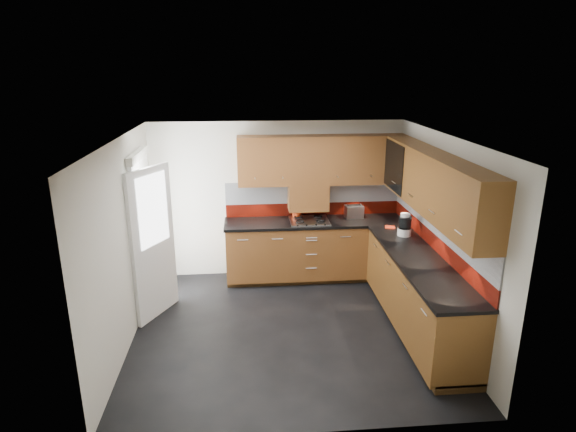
{
  "coord_description": "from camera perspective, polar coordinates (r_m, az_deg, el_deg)",
  "views": [
    {
      "loc": [
        -0.48,
        -5.33,
        3.17
      ],
      "look_at": [
        0.06,
        0.65,
        1.29
      ],
      "focal_mm": 30.0,
      "sensor_mm": 36.0,
      "label": 1
    }
  ],
  "objects": [
    {
      "name": "countertop",
      "position": [
        6.62,
        8.6,
        -2.71
      ],
      "size": [
        2.72,
        3.22,
        0.04
      ],
      "color": "black",
      "rests_on": "base_cabinets"
    },
    {
      "name": "toaster",
      "position": [
        7.44,
        7.82,
        0.53
      ],
      "size": [
        0.29,
        0.19,
        0.2
      ],
      "color": "silver",
      "rests_on": "countertop"
    },
    {
      "name": "orange_cloth",
      "position": [
        7.08,
        11.99,
        -1.3
      ],
      "size": [
        0.17,
        0.15,
        0.01
      ],
      "primitive_type": "cube",
      "rotation": [
        0.0,
        0.0,
        -0.26
      ],
      "color": "red",
      "rests_on": "countertop"
    },
    {
      "name": "base_cabinets",
      "position": [
        6.81,
        8.5,
        -6.48
      ],
      "size": [
        2.7,
        3.2,
        0.95
      ],
      "color": "brown",
      "rests_on": "room"
    },
    {
      "name": "room",
      "position": [
        5.6,
        0.02,
        0.02
      ],
      "size": [
        4.0,
        3.8,
        2.64
      ],
      "color": "black"
    },
    {
      "name": "back_door",
      "position": [
        6.57,
        -16.25,
        -2.33
      ],
      "size": [
        0.42,
        1.19,
        2.04
      ],
      "color": "white",
      "rests_on": "room"
    },
    {
      "name": "paper_towel",
      "position": [
        6.86,
        13.53,
        -1.05
      ],
      "size": [
        0.13,
        0.13,
        0.24
      ],
      "primitive_type": "cylinder",
      "rotation": [
        0.0,
        0.0,
        0.17
      ],
      "color": "white",
      "rests_on": "countertop"
    },
    {
      "name": "utensil_pot",
      "position": [
        7.38,
        1.03,
        0.61
      ],
      "size": [
        0.13,
        0.13,
        0.48
      ],
      "color": "#EC4116",
      "rests_on": "countertop"
    },
    {
      "name": "upper_cabinets",
      "position": [
        6.48,
        10.33,
        5.23
      ],
      "size": [
        2.5,
        3.2,
        0.72
      ],
      "color": "brown",
      "rests_on": "room"
    },
    {
      "name": "food_processor",
      "position": [
        6.77,
        13.66,
        -1.1
      ],
      "size": [
        0.19,
        0.19,
        0.31
      ],
      "color": "white",
      "rests_on": "countertop"
    },
    {
      "name": "glass_cabinet",
      "position": [
        6.88,
        13.6,
        5.96
      ],
      "size": [
        0.32,
        0.8,
        0.66
      ],
      "color": "black",
      "rests_on": "room"
    },
    {
      "name": "backsplash",
      "position": [
        6.78,
        10.1,
        0.3
      ],
      "size": [
        2.7,
        3.2,
        0.54
      ],
      "color": "maroon",
      "rests_on": "countertop"
    },
    {
      "name": "gas_hob",
      "position": [
        7.21,
        2.54,
        -0.54
      ],
      "size": [
        0.58,
        0.51,
        0.05
      ],
      "color": "silver",
      "rests_on": "countertop"
    },
    {
      "name": "extractor_hood",
      "position": [
        7.27,
        2.41,
        2.3
      ],
      "size": [
        0.6,
        0.33,
        0.4
      ],
      "primitive_type": "cube",
      "color": "brown",
      "rests_on": "room"
    }
  ]
}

